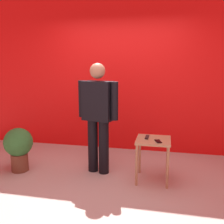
% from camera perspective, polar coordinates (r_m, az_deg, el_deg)
% --- Properties ---
extents(ground_plane, '(12.00, 12.00, 0.00)m').
position_cam_1_polar(ground_plane, '(3.64, -3.25, -16.38)').
color(ground_plane, '#B7B2A8').
extents(back_wall_red, '(6.18, 0.12, 2.97)m').
position_cam_1_polar(back_wall_red, '(4.88, 1.78, 8.81)').
color(back_wall_red, red).
rests_on(back_wall_red, ground_plane).
extents(standing_person, '(0.66, 0.32, 1.67)m').
position_cam_1_polar(standing_person, '(3.81, -3.16, -0.19)').
color(standing_person, black).
rests_on(standing_person, ground_plane).
extents(side_table, '(0.48, 0.48, 0.62)m').
position_cam_1_polar(side_table, '(3.67, 9.21, -7.68)').
color(side_table, tan).
rests_on(side_table, ground_plane).
extents(cell_phone, '(0.11, 0.16, 0.01)m').
position_cam_1_polar(cell_phone, '(3.54, 10.28, -6.48)').
color(cell_phone, black).
rests_on(cell_phone, side_table).
extents(tv_remote, '(0.05, 0.17, 0.02)m').
position_cam_1_polar(tv_remote, '(3.69, 7.84, -5.59)').
color(tv_remote, black).
rests_on(tv_remote, side_table).
extents(potted_plant, '(0.44, 0.44, 0.69)m').
position_cam_1_polar(potted_plant, '(4.23, -20.19, -7.11)').
color(potted_plant, brown).
rests_on(potted_plant, ground_plane).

